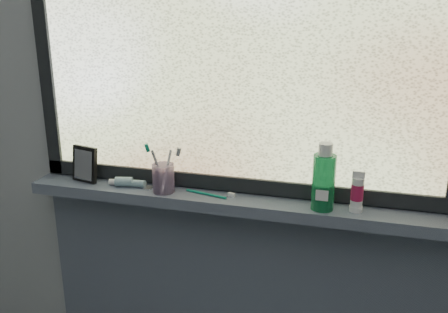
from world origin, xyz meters
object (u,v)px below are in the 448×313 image
Objects in this scene: mouthwash_bottle at (324,177)px; vanity_mirror at (85,164)px; cream_tube at (357,190)px; toothbrush_cup at (163,178)px.

vanity_mirror is at bearing 178.47° from mouthwash_bottle.
cream_tube is at bearing 12.56° from vanity_mirror.
cream_tube is (0.64, 0.01, 0.02)m from toothbrush_cup.
cream_tube is (0.95, -0.01, 0.01)m from vanity_mirror.
mouthwash_bottle reaches higher than cream_tube.
mouthwash_bottle is 1.90× the size of cream_tube.
toothbrush_cup is 0.56× the size of mouthwash_bottle.
vanity_mirror is at bearing 175.96° from toothbrush_cup.
vanity_mirror reaches higher than toothbrush_cup.
mouthwash_bottle is at bearing 11.81° from vanity_mirror.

